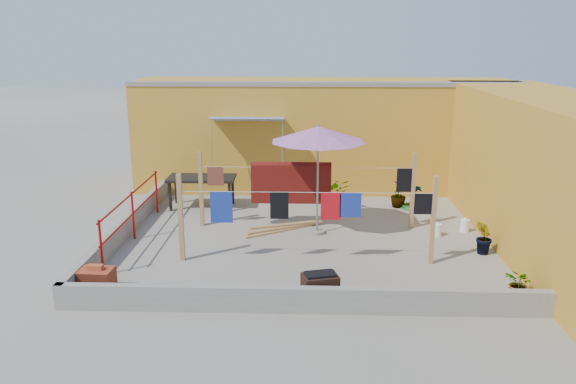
{
  "coord_description": "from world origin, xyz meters",
  "views": [
    {
      "loc": [
        0.0,
        -11.97,
        4.35
      ],
      "look_at": [
        -0.42,
        0.3,
        0.99
      ],
      "focal_mm": 35.0,
      "sensor_mm": 36.0,
      "label": 1
    }
  ],
  "objects_px": {
    "outdoor_table": "(202,180)",
    "brazier": "(320,288)",
    "white_basin": "(319,284)",
    "green_hose": "(411,206)",
    "water_jug_b": "(465,226)",
    "patio_umbrella": "(318,135)",
    "plant_back_a": "(336,193)",
    "water_jug_a": "(437,230)",
    "brick_stack": "(97,280)"
  },
  "relations": [
    {
      "from": "brick_stack",
      "to": "plant_back_a",
      "type": "bearing_deg",
      "value": 49.69
    },
    {
      "from": "patio_umbrella",
      "to": "water_jug_b",
      "type": "relative_size",
      "value": 7.73
    },
    {
      "from": "patio_umbrella",
      "to": "outdoor_table",
      "type": "height_order",
      "value": "patio_umbrella"
    },
    {
      "from": "brazier",
      "to": "plant_back_a",
      "type": "relative_size",
      "value": 0.84
    },
    {
      "from": "brick_stack",
      "to": "white_basin",
      "type": "height_order",
      "value": "brick_stack"
    },
    {
      "from": "patio_umbrella",
      "to": "plant_back_a",
      "type": "bearing_deg",
      "value": 75.02
    },
    {
      "from": "brick_stack",
      "to": "water_jug_b",
      "type": "xyz_separation_m",
      "value": [
        7.4,
        3.48,
        -0.07
      ]
    },
    {
      "from": "outdoor_table",
      "to": "plant_back_a",
      "type": "bearing_deg",
      "value": 0.88
    },
    {
      "from": "brazier",
      "to": "plant_back_a",
      "type": "xyz_separation_m",
      "value": [
        0.55,
        5.57,
        0.14
      ]
    },
    {
      "from": "brick_stack",
      "to": "water_jug_a",
      "type": "height_order",
      "value": "brick_stack"
    },
    {
      "from": "brick_stack",
      "to": "plant_back_a",
      "type": "relative_size",
      "value": 0.75
    },
    {
      "from": "patio_umbrella",
      "to": "outdoor_table",
      "type": "bearing_deg",
      "value": 146.78
    },
    {
      "from": "patio_umbrella",
      "to": "brick_stack",
      "type": "relative_size",
      "value": 4.22
    },
    {
      "from": "brazier",
      "to": "water_jug_a",
      "type": "height_order",
      "value": "brazier"
    },
    {
      "from": "patio_umbrella",
      "to": "brazier",
      "type": "bearing_deg",
      "value": -90.1
    },
    {
      "from": "patio_umbrella",
      "to": "white_basin",
      "type": "relative_size",
      "value": 5.31
    },
    {
      "from": "white_basin",
      "to": "patio_umbrella",
      "type": "bearing_deg",
      "value": 89.87
    },
    {
      "from": "outdoor_table",
      "to": "brazier",
      "type": "xyz_separation_m",
      "value": [
        3.02,
        -5.52,
        -0.49
      ]
    },
    {
      "from": "white_basin",
      "to": "brazier",
      "type": "bearing_deg",
      "value": -89.95
    },
    {
      "from": "brick_stack",
      "to": "water_jug_b",
      "type": "bearing_deg",
      "value": 25.2
    },
    {
      "from": "white_basin",
      "to": "water_jug_a",
      "type": "bearing_deg",
      "value": 45.75
    },
    {
      "from": "green_hose",
      "to": "plant_back_a",
      "type": "xyz_separation_m",
      "value": [
        -1.99,
        -0.07,
        0.37
      ]
    },
    {
      "from": "plant_back_a",
      "to": "patio_umbrella",
      "type": "bearing_deg",
      "value": -104.98
    },
    {
      "from": "white_basin",
      "to": "water_jug_b",
      "type": "distance_m",
      "value": 4.66
    },
    {
      "from": "brick_stack",
      "to": "water_jug_b",
      "type": "height_order",
      "value": "brick_stack"
    },
    {
      "from": "green_hose",
      "to": "plant_back_a",
      "type": "bearing_deg",
      "value": -178.12
    },
    {
      "from": "patio_umbrella",
      "to": "white_basin",
      "type": "bearing_deg",
      "value": -90.13
    },
    {
      "from": "plant_back_a",
      "to": "white_basin",
      "type": "bearing_deg",
      "value": -96.35
    },
    {
      "from": "brick_stack",
      "to": "green_hose",
      "type": "bearing_deg",
      "value": 39.6
    },
    {
      "from": "brazier",
      "to": "green_hose",
      "type": "distance_m",
      "value": 6.19
    },
    {
      "from": "patio_umbrella",
      "to": "green_hose",
      "type": "relative_size",
      "value": 4.48
    },
    {
      "from": "patio_umbrella",
      "to": "water_jug_a",
      "type": "xyz_separation_m",
      "value": [
        2.73,
        -0.1,
        -2.16
      ]
    },
    {
      "from": "water_jug_b",
      "to": "green_hose",
      "type": "xyz_separation_m",
      "value": [
        -0.91,
        1.89,
        -0.11
      ]
    },
    {
      "from": "patio_umbrella",
      "to": "water_jug_b",
      "type": "xyz_separation_m",
      "value": [
        3.45,
        0.22,
        -2.15
      ]
    },
    {
      "from": "white_basin",
      "to": "green_hose",
      "type": "distance_m",
      "value": 5.62
    },
    {
      "from": "plant_back_a",
      "to": "outdoor_table",
      "type": "bearing_deg",
      "value": -179.12
    },
    {
      "from": "water_jug_a",
      "to": "green_hose",
      "type": "xyz_separation_m",
      "value": [
        -0.2,
        2.2,
        -0.1
      ]
    },
    {
      "from": "water_jug_b",
      "to": "plant_back_a",
      "type": "distance_m",
      "value": 3.44
    },
    {
      "from": "brick_stack",
      "to": "plant_back_a",
      "type": "distance_m",
      "value": 6.96
    },
    {
      "from": "outdoor_table",
      "to": "water_jug_b",
      "type": "height_order",
      "value": "outdoor_table"
    },
    {
      "from": "water_jug_a",
      "to": "green_hose",
      "type": "bearing_deg",
      "value": 95.16
    },
    {
      "from": "patio_umbrella",
      "to": "green_hose",
      "type": "bearing_deg",
      "value": 39.65
    },
    {
      "from": "patio_umbrella",
      "to": "outdoor_table",
      "type": "relative_size",
      "value": 1.44
    },
    {
      "from": "water_jug_b",
      "to": "patio_umbrella",
      "type": "bearing_deg",
      "value": -176.43
    },
    {
      "from": "brazier",
      "to": "green_hose",
      "type": "relative_size",
      "value": 1.18
    },
    {
      "from": "water_jug_a",
      "to": "brick_stack",
      "type": "bearing_deg",
      "value": -154.66
    },
    {
      "from": "green_hose",
      "to": "patio_umbrella",
      "type": "bearing_deg",
      "value": -140.35
    },
    {
      "from": "patio_umbrella",
      "to": "water_jug_a",
      "type": "distance_m",
      "value": 3.48
    },
    {
      "from": "white_basin",
      "to": "green_hose",
      "type": "bearing_deg",
      "value": 63.12
    },
    {
      "from": "water_jug_b",
      "to": "green_hose",
      "type": "bearing_deg",
      "value": 115.79
    }
  ]
}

